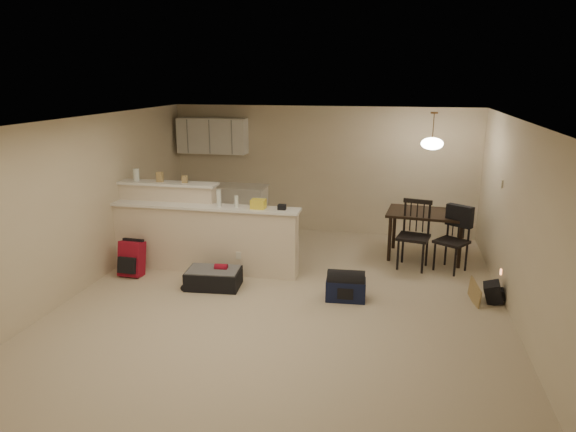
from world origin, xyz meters
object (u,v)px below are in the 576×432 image
(dining_table, at_px, (427,218))
(dining_chair_near, at_px, (414,235))
(suitcase, at_px, (214,278))
(black_daypack, at_px, (493,292))
(pendant_lamp, at_px, (432,143))
(red_backpack, at_px, (132,259))
(dining_chair_far, at_px, (452,240))
(navy_duffel, at_px, (346,290))

(dining_table, xyz_separation_m, dining_chair_near, (-0.22, -0.55, -0.16))
(dining_table, height_order, suitcase, dining_table)
(suitcase, height_order, black_daypack, same)
(pendant_lamp, relative_size, red_backpack, 1.13)
(dining_chair_far, relative_size, red_backpack, 1.89)
(pendant_lamp, xyz_separation_m, black_daypack, (0.86, -1.67, -1.86))
(dining_table, distance_m, dining_chair_far, 0.70)
(suitcase, xyz_separation_m, navy_duffel, (1.98, -0.05, 0.02))
(dining_chair_far, xyz_separation_m, suitcase, (-3.51, -1.43, -0.39))
(dining_table, bearing_deg, dining_chair_near, -106.00)
(pendant_lamp, height_order, navy_duffel, pendant_lamp)
(dining_table, distance_m, black_daypack, 1.96)
(dining_table, bearing_deg, dining_chair_far, -50.19)
(dining_chair_far, distance_m, red_backpack, 5.09)
(dining_chair_near, bearing_deg, navy_duffel, -110.49)
(dining_chair_far, relative_size, black_daypack, 3.45)
(dining_chair_near, height_order, black_daypack, dining_chair_near)
(pendant_lamp, height_order, dining_chair_near, pendant_lamp)
(dining_table, height_order, pendant_lamp, pendant_lamp)
(dining_chair_far, xyz_separation_m, red_backpack, (-4.94, -1.24, -0.24))
(pendant_lamp, xyz_separation_m, navy_duffel, (-1.16, -2.03, -1.84))
(red_backpack, bearing_deg, dining_chair_near, 18.59)
(pendant_lamp, distance_m, red_backpack, 5.19)
(pendant_lamp, bearing_deg, navy_duffel, -119.73)
(dining_chair_far, height_order, suitcase, dining_chair_far)
(dining_table, distance_m, suitcase, 3.76)
(red_backpack, distance_m, navy_duffel, 3.41)
(black_daypack, bearing_deg, pendant_lamp, 35.02)
(dining_chair_far, height_order, red_backpack, dining_chair_far)
(dining_table, height_order, black_daypack, dining_table)
(dining_table, xyz_separation_m, navy_duffel, (-1.16, -2.03, -0.57))
(pendant_lamp, distance_m, dining_chair_far, 1.62)
(navy_duffel, bearing_deg, suitcase, 174.96)
(pendant_lamp, xyz_separation_m, suitcase, (-3.14, -1.99, -1.86))
(navy_duffel, relative_size, black_daypack, 1.83)
(dining_chair_near, bearing_deg, black_daypack, -33.79)
(navy_duffel, bearing_deg, red_backpack, 172.34)
(dining_table, relative_size, navy_duffel, 2.53)
(black_daypack, bearing_deg, suitcase, 102.21)
(dining_table, xyz_separation_m, suitcase, (-3.14, -1.99, -0.59))
(pendant_lamp, bearing_deg, suitcase, -147.67)
(red_backpack, relative_size, black_daypack, 1.82)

